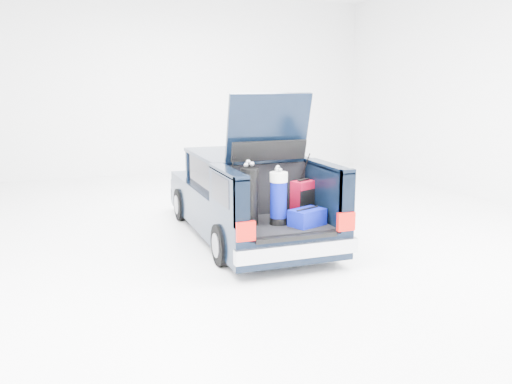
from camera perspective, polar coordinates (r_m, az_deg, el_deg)
name	(u,v)px	position (r m, az deg, el deg)	size (l,w,h in m)	color
ground	(246,236)	(9.46, -1.03, -4.61)	(14.00, 14.00, 0.00)	white
car	(244,197)	(9.39, -1.25, -0.50)	(1.87, 4.65, 2.47)	black
red_suitcase	(303,199)	(8.30, 4.99, -0.72)	(0.41, 0.37, 0.58)	maroon
black_golf_bag	(249,196)	(7.75, -0.71, -0.44)	(0.27, 0.30, 0.93)	black
blue_golf_bag	(279,198)	(7.81, 2.39, -0.60)	(0.32, 0.32, 0.86)	black
blue_duffel	(307,217)	(7.82, 5.41, -2.66)	(0.58, 0.49, 0.26)	#050D82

